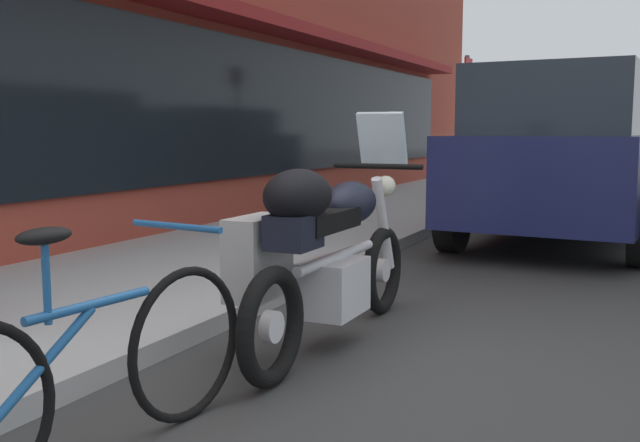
% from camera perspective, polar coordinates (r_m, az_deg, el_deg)
% --- Properties ---
extents(ground_plane, '(80.00, 80.00, 0.00)m').
position_cam_1_polar(ground_plane, '(3.85, 2.66, -11.90)').
color(ground_plane, '#333333').
extents(sidewalk_curb, '(30.00, 2.56, 0.12)m').
position_cam_1_polar(sidewalk_curb, '(12.96, 8.38, 1.79)').
color(sidewalk_curb, '#A2A2A2').
rests_on(sidewalk_curb, ground_plane).
extents(touring_motorcycle, '(2.19, 0.67, 1.38)m').
position_cam_1_polar(touring_motorcycle, '(4.10, 0.14, -2.12)').
color(touring_motorcycle, black).
rests_on(touring_motorcycle, ground_plane).
extents(parked_bicycle, '(1.69, 0.48, 0.93)m').
position_cam_1_polar(parked_bicycle, '(2.86, -17.61, -11.20)').
color(parked_bicycle, black).
rests_on(parked_bicycle, ground_plane).
extents(parked_minivan, '(4.83, 2.27, 1.90)m').
position_cam_1_polar(parked_minivan, '(8.77, 19.26, 5.05)').
color(parked_minivan, '#191E4C').
rests_on(parked_minivan, ground_plane).
extents(parking_sign_pole, '(0.44, 0.07, 2.31)m').
position_cam_1_polar(parking_sign_pole, '(11.80, 11.49, 8.18)').
color(parking_sign_pole, '#59595B').
rests_on(parking_sign_pole, sidewalk_curb).
extents(parked_car_down_block, '(4.71, 2.30, 1.73)m').
position_cam_1_polar(parked_car_down_block, '(13.44, 20.42, 5.29)').
color(parked_car_down_block, black).
rests_on(parked_car_down_block, ground_plane).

